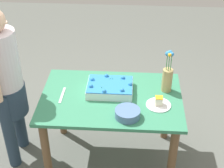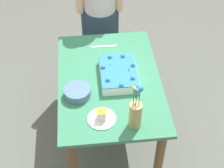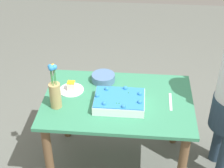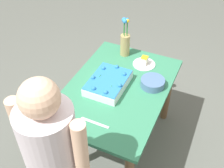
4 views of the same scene
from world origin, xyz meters
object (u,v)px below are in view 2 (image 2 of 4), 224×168
serving_plate_with_slice (102,117)px  flower_vase (136,112)px  sheet_cake (119,74)px  person_standing (100,4)px  fruit_bowl (77,92)px  cake_knife (104,46)px

serving_plate_with_slice → flower_vase: flower_vase is taller
sheet_cake → person_standing: 0.89m
flower_vase → person_standing: person_standing is taller
person_standing → sheet_cake: bearing=5.1°
sheet_cake → fruit_bowl: size_ratio=1.95×
cake_knife → fruit_bowl: 0.62m
person_standing → flower_vase: bearing=5.5°
cake_knife → flower_vase: bearing=99.4°
sheet_cake → cake_knife: size_ratio=1.74×
flower_vase → fruit_bowl: (-0.33, -0.39, -0.10)m
serving_plate_with_slice → cake_knife: bearing=173.9°
serving_plate_with_slice → cake_knife: serving_plate_with_slice is taller
serving_plate_with_slice → person_standing: (-1.29, 0.09, 0.11)m
person_standing → cake_knife: bearing=-0.3°
person_standing → serving_plate_with_slice: bearing=-4.0°
fruit_bowl → person_standing: bearing=166.4°
flower_vase → serving_plate_with_slice: bearing=-108.8°
sheet_cake → serving_plate_with_slice: bearing=-22.3°
cake_knife → fruit_bowl: bearing=66.9°
serving_plate_with_slice → fruit_bowl: size_ratio=1.02×
flower_vase → fruit_bowl: bearing=-130.2°
flower_vase → person_standing: (-1.37, -0.13, -0.01)m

